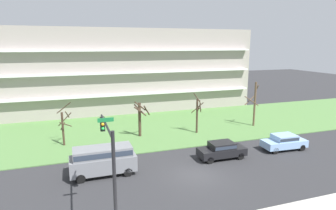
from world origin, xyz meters
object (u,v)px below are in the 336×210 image
at_px(tree_center, 197,114).
at_px(sedan_blue_center_left, 284,141).
at_px(van_gray_near_left, 103,159).
at_px(tree_left, 140,117).
at_px(tree_right, 254,104).
at_px(traffic_signal_mast, 110,159).
at_px(sedan_black_center_right, 222,149).
at_px(tree_far_left, 64,126).

bearing_deg(tree_center, sedan_blue_center_left, -52.71).
height_order(van_gray_near_left, sedan_blue_center_left, van_gray_near_left).
xyz_separation_m(tree_left, tree_right, (14.82, -0.34, 0.66)).
relative_size(sedan_blue_center_left, traffic_signal_mast, 0.70).
xyz_separation_m(van_gray_near_left, sedan_black_center_right, (10.76, 0.00, -0.52)).
bearing_deg(van_gray_near_left, tree_far_left, -69.92).
bearing_deg(sedan_black_center_right, tree_far_left, -30.25).
distance_m(tree_far_left, traffic_signal_mast, 16.14).
relative_size(tree_center, sedan_blue_center_left, 1.10).
height_order(tree_far_left, tree_left, tree_far_left).
bearing_deg(traffic_signal_mast, sedan_black_center_right, 33.81).
height_order(tree_left, sedan_blue_center_left, tree_left).
relative_size(tree_far_left, traffic_signal_mast, 0.71).
bearing_deg(sedan_black_center_right, van_gray_near_left, 0.85).
relative_size(tree_far_left, tree_right, 0.79).
bearing_deg(tree_left, sedan_blue_center_left, -34.17).
bearing_deg(sedan_black_center_right, tree_left, -55.94).
height_order(tree_center, traffic_signal_mast, traffic_signal_mast).
distance_m(tree_left, tree_right, 14.84).
distance_m(tree_left, van_gray_near_left, 10.06).
height_order(van_gray_near_left, sedan_black_center_right, van_gray_near_left).
bearing_deg(sedan_black_center_right, tree_center, -96.95).
bearing_deg(traffic_signal_mast, sedan_blue_center_left, 22.28).
bearing_deg(sedan_blue_center_left, van_gray_near_left, 2.87).
xyz_separation_m(tree_far_left, traffic_signal_mast, (2.71, -15.76, 2.20)).
height_order(sedan_blue_center_left, sedan_black_center_right, same).
distance_m(tree_far_left, sedan_black_center_right, 16.17).
relative_size(tree_left, van_gray_near_left, 0.82).
bearing_deg(tree_right, traffic_signal_mast, -142.28).
distance_m(tree_left, tree_center, 6.75).
height_order(sedan_blue_center_left, traffic_signal_mast, traffic_signal_mast).
bearing_deg(traffic_signal_mast, tree_right, 37.72).
bearing_deg(tree_right, sedan_black_center_right, -138.06).
relative_size(tree_far_left, tree_left, 1.06).
relative_size(tree_right, sedan_black_center_right, 1.30).
xyz_separation_m(tree_right, van_gray_near_left, (-19.94, -8.26, -1.59)).
height_order(tree_right, sedan_blue_center_left, tree_right).
xyz_separation_m(tree_left, tree_center, (6.70, -0.76, 0.07)).
height_order(tree_center, sedan_blue_center_left, tree_center).
bearing_deg(van_gray_near_left, sedan_blue_center_left, 179.97).
bearing_deg(tree_left, sedan_black_center_right, -56.80).
bearing_deg(tree_center, traffic_signal_mast, -128.56).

